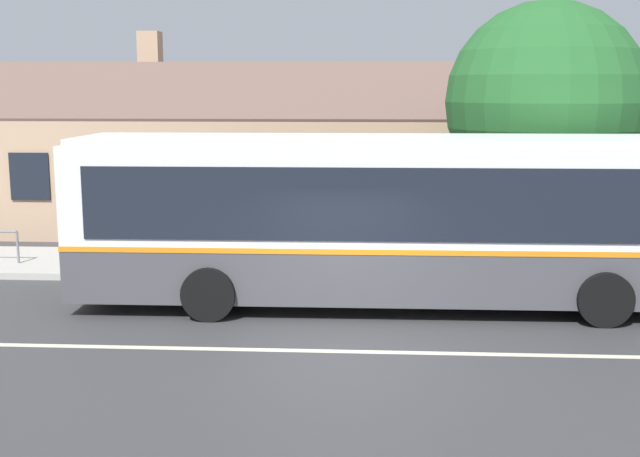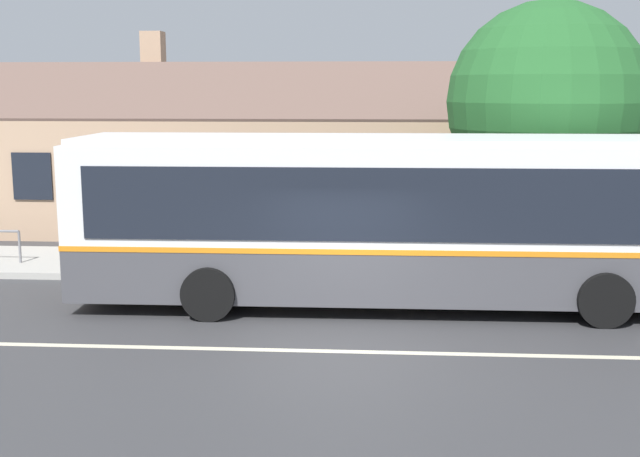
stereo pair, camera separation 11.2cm
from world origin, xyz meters
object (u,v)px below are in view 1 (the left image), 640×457
Objects in this scene: transit_bus at (392,216)px; bench_by_building at (149,246)px; street_tree_primary at (546,108)px; bench_down_street at (340,248)px.

transit_bus is 6.33m from bench_by_building.
transit_bus is at bearing -133.44° from street_tree_primary.
transit_bus is 7.18× the size of bench_by_building.
transit_bus is 3.20m from bench_down_street.
bench_by_building is at bearing -173.04° from street_tree_primary.
transit_bus reaches higher than bench_down_street.
transit_bus is 1.97× the size of street_tree_primary.
bench_down_street is 0.27× the size of street_tree_primary.
transit_bus reaches higher than bench_by_building.
bench_down_street is at bearing -166.81° from street_tree_primary.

